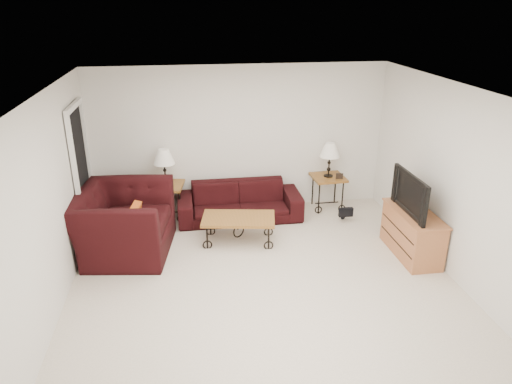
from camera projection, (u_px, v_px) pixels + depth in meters
ground at (264, 282)px, 6.26m from camera, size 5.00×5.00×0.00m
wall_back at (240, 139)px, 8.08m from camera, size 5.00×0.02×2.50m
wall_front at (321, 322)px, 3.50m from camera, size 5.00×0.02×2.50m
wall_left at (50, 207)px, 5.44m from camera, size 0.02×5.00×2.50m
wall_right at (455, 183)px, 6.14m from camera, size 0.02×5.00×2.50m
ceiling at (265, 91)px, 5.32m from camera, size 5.00×5.00×0.00m
doorway at (82, 176)px, 7.04m from camera, size 0.08×0.94×2.04m
sofa at (239, 202)px, 7.98m from camera, size 2.06×0.80×0.60m
side_table_left at (167, 201)px, 7.98m from camera, size 0.64×0.64×0.61m
side_table_right at (327, 192)px, 8.37m from camera, size 0.58×0.58×0.60m
lamp_left at (165, 167)px, 7.75m from camera, size 0.40×0.40×0.61m
lamp_right at (329, 160)px, 8.14m from camera, size 0.36×0.36×0.60m
photo_frame_left at (156, 185)px, 7.69m from camera, size 0.12×0.02×0.10m
photo_frame_right at (339, 176)px, 8.12m from camera, size 0.12×0.04×0.10m
coffee_table at (239, 230)px, 7.23m from camera, size 1.17×0.77×0.41m
armchair at (123, 222)px, 6.85m from camera, size 1.47×1.62×0.95m
throw_pillow at (133, 220)px, 6.81m from camera, size 0.17×0.44×0.43m
tv_stand at (412, 233)px, 6.82m from camera, size 0.46×1.11×0.67m
television at (416, 194)px, 6.58m from camera, size 0.13×1.00×0.57m
backpack at (344, 207)px, 7.95m from camera, size 0.45×0.40×0.47m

